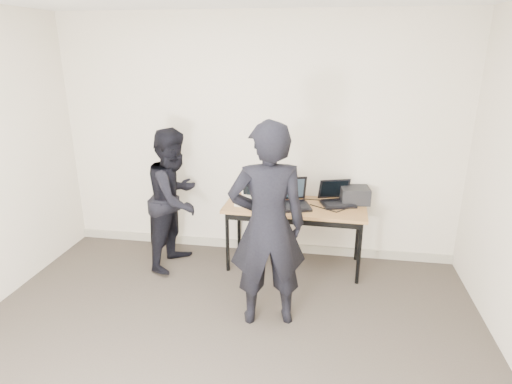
% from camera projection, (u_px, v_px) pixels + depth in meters
% --- Properties ---
extents(room, '(4.60, 4.60, 2.80)m').
position_uv_depth(room, '(198.00, 212.00, 2.67)').
color(room, '#3C342D').
rests_on(room, ground).
extents(desk, '(1.52, 0.69, 0.72)m').
position_uv_depth(desk, '(295.00, 210.00, 4.59)').
color(desk, olive).
rests_on(desk, ground).
extents(laptop_beige, '(0.31, 0.31, 0.23)m').
position_uv_depth(laptop_beige, '(251.00, 199.00, 4.63)').
color(laptop_beige, beige).
rests_on(laptop_beige, desk).
extents(laptop_center, '(0.47, 0.46, 0.29)m').
position_uv_depth(laptop_center, '(291.00, 200.00, 4.54)').
color(laptop_center, black).
rests_on(laptop_center, desk).
extents(laptop_right, '(0.42, 0.42, 0.25)m').
position_uv_depth(laptop_right, '(337.00, 199.00, 4.61)').
color(laptop_right, black).
rests_on(laptop_right, desk).
extents(leather_satchel, '(0.36, 0.18, 0.25)m').
position_uv_depth(leather_satchel, '(281.00, 187.00, 4.77)').
color(leather_satchel, brown).
rests_on(leather_satchel, desk).
extents(tissue, '(0.14, 0.12, 0.08)m').
position_uv_depth(tissue, '(284.00, 173.00, 4.72)').
color(tissue, white).
rests_on(tissue, leather_satchel).
extents(equipment_box, '(0.33, 0.29, 0.17)m').
position_uv_depth(equipment_box, '(355.00, 195.00, 4.63)').
color(equipment_box, black).
rests_on(equipment_box, desk).
extents(power_brick, '(0.10, 0.07, 0.03)m').
position_uv_depth(power_brick, '(273.00, 208.00, 4.45)').
color(power_brick, black).
rests_on(power_brick, desk).
extents(cables, '(1.15, 0.41, 0.01)m').
position_uv_depth(cables, '(299.00, 205.00, 4.56)').
color(cables, silver).
rests_on(cables, desk).
extents(person_typist, '(0.74, 0.57, 1.81)m').
position_uv_depth(person_typist, '(268.00, 226.00, 3.58)').
color(person_typist, black).
rests_on(person_typist, ground).
extents(person_observer, '(0.72, 0.85, 1.54)m').
position_uv_depth(person_observer, '(175.00, 199.00, 4.62)').
color(person_observer, black).
rests_on(person_observer, ground).
extents(baseboard, '(4.50, 0.03, 0.10)m').
position_uv_depth(baseboard, '(256.00, 245.00, 5.17)').
color(baseboard, '#A29A86').
rests_on(baseboard, ground).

